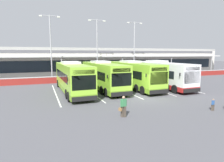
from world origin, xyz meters
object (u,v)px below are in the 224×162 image
object	(u,v)px
lamp_post_west	(51,44)
lamp_post_centre	(97,45)
pedestrian_child	(213,104)
coach_bus_leftmost	(72,78)
coach_bus_centre	(133,75)
coach_bus_right_centre	(160,74)
pedestrian_with_handbag	(123,106)
lamp_post_east	(134,46)
coach_bus_left_centre	(103,76)

from	to	relation	value
lamp_post_west	lamp_post_centre	world-z (taller)	same
pedestrian_child	lamp_post_west	bearing A→B (deg)	117.74
coach_bus_leftmost	coach_bus_centre	xyz separation A→B (m)	(8.49, 0.37, 0.00)
coach_bus_leftmost	lamp_post_centre	bearing A→B (deg)	60.38
coach_bus_right_centre	lamp_post_west	xyz separation A→B (m)	(-14.31, 10.55, 4.50)
coach_bus_leftmost	pedestrian_with_handbag	world-z (taller)	coach_bus_leftmost
lamp_post_east	lamp_post_west	bearing A→B (deg)	-175.62
coach_bus_centre	lamp_post_centre	bearing A→B (deg)	100.20
coach_bus_right_centre	lamp_post_centre	distance (m)	13.92
lamp_post_centre	lamp_post_east	size ratio (longest dim) A/B	1.00
coach_bus_right_centre	coach_bus_left_centre	bearing A→B (deg)	172.83
lamp_post_east	pedestrian_with_handbag	bearing A→B (deg)	-118.79
coach_bus_right_centre	lamp_post_centre	size ratio (longest dim) A/B	1.11
coach_bus_leftmost	pedestrian_with_handbag	distance (m)	10.96
coach_bus_leftmost	coach_bus_right_centre	bearing A→B (deg)	-1.42
coach_bus_left_centre	coach_bus_centre	size ratio (longest dim) A/B	1.00
pedestrian_child	lamp_post_west	size ratio (longest dim) A/B	0.09
coach_bus_leftmost	pedestrian_child	world-z (taller)	coach_bus_leftmost
coach_bus_leftmost	pedestrian_child	size ratio (longest dim) A/B	12.16
coach_bus_leftmost	coach_bus_right_centre	xyz separation A→B (m)	(12.48, -0.31, 0.00)
coach_bus_leftmost	lamp_post_east	xyz separation A→B (m)	(14.26, 11.47, 4.50)
coach_bus_leftmost	coach_bus_centre	distance (m)	8.50
coach_bus_leftmost	pedestrian_child	xyz separation A→B (m)	(9.78, -11.84, -1.24)
coach_bus_centre	pedestrian_child	xyz separation A→B (m)	(1.29, -12.21, -1.24)
coach_bus_leftmost	coach_bus_right_centre	distance (m)	12.48
coach_bus_left_centre	pedestrian_with_handbag	size ratio (longest dim) A/B	7.54
lamp_post_west	coach_bus_leftmost	bearing A→B (deg)	-79.86
pedestrian_child	lamp_post_east	bearing A→B (deg)	79.12
pedestrian_with_handbag	lamp_post_west	world-z (taller)	lamp_post_west
lamp_post_centre	coach_bus_centre	bearing A→B (deg)	-79.80
coach_bus_centre	coach_bus_left_centre	bearing A→B (deg)	175.14
coach_bus_right_centre	lamp_post_centre	xyz separation A→B (m)	(-5.98, 11.74, 4.50)
lamp_post_east	coach_bus_right_centre	bearing A→B (deg)	-98.63
coach_bus_centre	pedestrian_with_handbag	size ratio (longest dim) A/B	7.54
coach_bus_right_centre	lamp_post_centre	bearing A→B (deg)	116.98
coach_bus_left_centre	pedestrian_with_handbag	distance (m)	11.69
coach_bus_leftmost	coach_bus_left_centre	bearing A→B (deg)	10.15
pedestrian_with_handbag	pedestrian_child	bearing A→B (deg)	-8.19
lamp_post_east	pedestrian_child	bearing A→B (deg)	-100.88
pedestrian_child	lamp_post_centre	size ratio (longest dim) A/B	0.09
coach_bus_centre	lamp_post_east	bearing A→B (deg)	62.52
pedestrian_child	coach_bus_right_centre	bearing A→B (deg)	76.85
coach_bus_centre	pedestrian_child	distance (m)	12.34
coach_bus_centre	lamp_post_west	size ratio (longest dim) A/B	1.11
lamp_post_west	lamp_post_centre	xyz separation A→B (m)	(8.33, 1.19, 0.00)
coach_bus_leftmost	lamp_post_west	distance (m)	11.34
coach_bus_centre	lamp_post_east	world-z (taller)	lamp_post_east
coach_bus_leftmost	pedestrian_with_handbag	size ratio (longest dim) A/B	7.54
coach_bus_left_centre	lamp_post_east	distance (m)	15.43
coach_bus_leftmost	pedestrian_with_handbag	xyz separation A→B (m)	(2.07, -10.73, -0.93)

